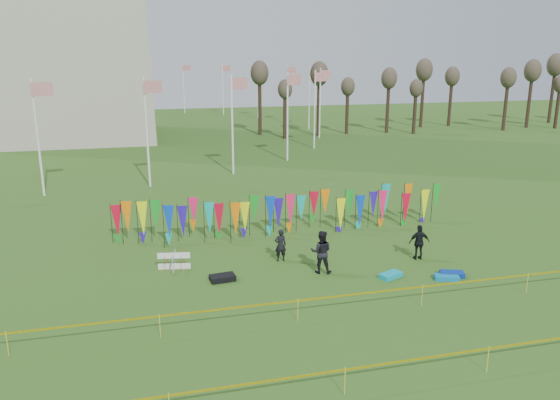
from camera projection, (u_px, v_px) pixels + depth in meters
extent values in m
plane|color=#315518|center=(328.00, 292.00, 22.73)|extent=(160.00, 160.00, 0.00)
cylinder|color=white|center=(309.00, 98.00, 69.93)|extent=(0.16, 0.16, 8.00)
plane|color=#B31319|center=(314.00, 72.00, 69.21)|extent=(1.40, 0.00, 1.40)
cylinder|color=white|center=(287.00, 95.00, 76.49)|extent=(0.16, 0.16, 8.00)
plane|color=#B31319|center=(292.00, 70.00, 75.77)|extent=(1.40, 0.00, 1.40)
cylinder|color=white|center=(258.00, 92.00, 82.14)|extent=(0.16, 0.16, 8.00)
plane|color=#B31319|center=(262.00, 69.00, 81.42)|extent=(1.40, 0.00, 1.40)
cylinder|color=white|center=(223.00, 90.00, 86.51)|extent=(0.16, 0.16, 8.00)
plane|color=#B31319|center=(226.00, 68.00, 85.79)|extent=(1.40, 0.00, 1.40)
cylinder|color=white|center=(184.00, 89.00, 89.29)|extent=(0.16, 0.16, 8.00)
plane|color=#B31319|center=(187.00, 68.00, 88.58)|extent=(1.40, 0.00, 1.40)
cylinder|color=white|center=(141.00, 88.00, 90.30)|extent=(0.16, 0.16, 8.00)
plane|color=#B31319|center=(144.00, 68.00, 89.59)|extent=(1.40, 0.00, 1.40)
cylinder|color=white|center=(96.00, 89.00, 89.47)|extent=(0.16, 0.16, 8.00)
plane|color=#B31319|center=(98.00, 68.00, 88.76)|extent=(1.40, 0.00, 1.40)
cylinder|color=white|center=(48.00, 90.00, 86.86)|extent=(0.16, 0.16, 8.00)
plane|color=#B31319|center=(49.00, 68.00, 86.14)|extent=(1.40, 0.00, 1.40)
cylinder|color=white|center=(38.00, 139.00, 37.07)|extent=(0.16, 0.16, 8.00)
plane|color=#B31319|center=(42.00, 89.00, 36.36)|extent=(1.40, 0.00, 1.40)
cylinder|color=white|center=(147.00, 133.00, 39.69)|extent=(0.16, 0.16, 8.00)
plane|color=#B31319|center=(153.00, 87.00, 38.97)|extent=(1.40, 0.00, 1.40)
cylinder|color=white|center=(232.00, 125.00, 43.91)|extent=(0.16, 0.16, 8.00)
plane|color=#B31319|center=(239.00, 83.00, 43.19)|extent=(1.40, 0.00, 1.40)
cylinder|color=white|center=(287.00, 117.00, 49.45)|extent=(0.16, 0.16, 8.00)
plane|color=#B31319|center=(294.00, 80.00, 48.74)|extent=(1.40, 0.00, 1.40)
cylinder|color=white|center=(315.00, 110.00, 55.94)|extent=(0.16, 0.16, 8.00)
plane|color=#B31319|center=(321.00, 77.00, 55.22)|extent=(1.40, 0.00, 1.40)
cylinder|color=white|center=(320.00, 104.00, 62.92)|extent=(0.16, 0.16, 8.00)
plane|color=#B31319|center=(325.00, 74.00, 62.21)|extent=(1.40, 0.00, 1.40)
cylinder|color=black|center=(110.00, 228.00, 27.59)|extent=(0.03, 0.03, 2.17)
cone|color=red|center=(115.00, 223.00, 27.61)|extent=(0.64, 0.64, 1.60)
cylinder|color=black|center=(123.00, 227.00, 27.75)|extent=(0.03, 0.03, 2.17)
cone|color=orange|center=(129.00, 222.00, 27.76)|extent=(0.64, 0.64, 1.60)
cylinder|color=black|center=(137.00, 226.00, 27.91)|extent=(0.03, 0.03, 2.17)
cone|color=#EFFF0D|center=(142.00, 222.00, 27.92)|extent=(0.64, 0.64, 1.60)
cylinder|color=black|center=(150.00, 225.00, 28.07)|extent=(0.03, 0.03, 2.17)
cone|color=#129F23|center=(155.00, 221.00, 28.08)|extent=(0.64, 0.64, 1.60)
cylinder|color=black|center=(163.00, 224.00, 28.23)|extent=(0.03, 0.03, 2.17)
cone|color=#0B3EC8|center=(169.00, 220.00, 28.24)|extent=(0.64, 0.64, 1.60)
cylinder|color=black|center=(176.00, 223.00, 28.39)|extent=(0.03, 0.03, 2.17)
cone|color=#2D13AC|center=(182.00, 219.00, 28.40)|extent=(0.64, 0.64, 1.60)
cylinder|color=black|center=(189.00, 222.00, 28.54)|extent=(0.03, 0.03, 2.17)
cone|color=#FF1C5B|center=(194.00, 218.00, 28.56)|extent=(0.64, 0.64, 1.60)
cylinder|color=black|center=(202.00, 221.00, 28.70)|extent=(0.03, 0.03, 2.17)
cone|color=#0BABA7|center=(207.00, 217.00, 28.72)|extent=(0.64, 0.64, 1.60)
cylinder|color=black|center=(215.00, 220.00, 28.86)|extent=(0.03, 0.03, 2.17)
cone|color=red|center=(220.00, 216.00, 28.87)|extent=(0.64, 0.64, 1.60)
cylinder|color=black|center=(227.00, 219.00, 29.02)|extent=(0.03, 0.03, 2.17)
cone|color=orange|center=(232.00, 215.00, 29.03)|extent=(0.64, 0.64, 1.60)
cylinder|color=black|center=(239.00, 218.00, 29.18)|extent=(0.03, 0.03, 2.17)
cone|color=#EFFF0D|center=(245.00, 214.00, 29.19)|extent=(0.64, 0.64, 1.60)
cylinder|color=black|center=(252.00, 217.00, 29.34)|extent=(0.03, 0.03, 2.17)
cone|color=#129F23|center=(257.00, 213.00, 29.35)|extent=(0.64, 0.64, 1.60)
cylinder|color=black|center=(264.00, 216.00, 29.49)|extent=(0.03, 0.03, 2.17)
cone|color=#0B3EC8|center=(269.00, 212.00, 29.51)|extent=(0.64, 0.64, 1.60)
cylinder|color=black|center=(276.00, 216.00, 29.65)|extent=(0.03, 0.03, 2.17)
cone|color=#2D13AC|center=(281.00, 212.00, 29.67)|extent=(0.64, 0.64, 1.60)
cylinder|color=black|center=(287.00, 215.00, 29.81)|extent=(0.03, 0.03, 2.17)
cone|color=#FF1C5B|center=(292.00, 211.00, 29.83)|extent=(0.64, 0.64, 1.60)
cylinder|color=black|center=(299.00, 214.00, 29.97)|extent=(0.03, 0.03, 2.17)
cone|color=#0BABA7|center=(304.00, 210.00, 29.98)|extent=(0.64, 0.64, 1.60)
cylinder|color=black|center=(311.00, 213.00, 30.13)|extent=(0.03, 0.03, 2.17)
cone|color=red|center=(316.00, 209.00, 30.14)|extent=(0.64, 0.64, 1.60)
cylinder|color=black|center=(322.00, 212.00, 30.29)|extent=(0.03, 0.03, 2.17)
cone|color=orange|center=(327.00, 208.00, 30.30)|extent=(0.64, 0.64, 1.60)
cylinder|color=black|center=(334.00, 211.00, 30.45)|extent=(0.03, 0.03, 2.17)
cone|color=#EFFF0D|center=(338.00, 207.00, 30.46)|extent=(0.64, 0.64, 1.60)
cylinder|color=black|center=(345.00, 211.00, 30.60)|extent=(0.03, 0.03, 2.17)
cone|color=#129F23|center=(350.00, 207.00, 30.62)|extent=(0.64, 0.64, 1.60)
cylinder|color=black|center=(356.00, 210.00, 30.76)|extent=(0.03, 0.03, 2.17)
cone|color=#0B3EC8|center=(361.00, 206.00, 30.78)|extent=(0.64, 0.64, 1.60)
cylinder|color=black|center=(367.00, 209.00, 30.92)|extent=(0.03, 0.03, 2.17)
cone|color=#2D13AC|center=(372.00, 205.00, 30.93)|extent=(0.64, 0.64, 1.60)
cylinder|color=black|center=(378.00, 208.00, 31.08)|extent=(0.03, 0.03, 2.17)
cone|color=#FF1C5B|center=(382.00, 204.00, 31.09)|extent=(0.64, 0.64, 1.60)
cylinder|color=black|center=(389.00, 207.00, 31.24)|extent=(0.03, 0.03, 2.17)
cone|color=#0BABA7|center=(393.00, 204.00, 31.25)|extent=(0.64, 0.64, 1.60)
cylinder|color=black|center=(399.00, 207.00, 31.40)|extent=(0.03, 0.03, 2.17)
cone|color=red|center=(404.00, 203.00, 31.41)|extent=(0.64, 0.64, 1.60)
cylinder|color=black|center=(410.00, 206.00, 31.56)|extent=(0.03, 0.03, 2.17)
cone|color=orange|center=(414.00, 202.00, 31.57)|extent=(0.64, 0.64, 1.60)
cylinder|color=black|center=(420.00, 205.00, 31.71)|extent=(0.03, 0.03, 2.17)
cone|color=#EFFF0D|center=(425.00, 201.00, 31.73)|extent=(0.64, 0.64, 1.60)
cylinder|color=black|center=(430.00, 204.00, 31.87)|extent=(0.03, 0.03, 2.17)
cone|color=#129F23|center=(435.00, 201.00, 31.89)|extent=(0.64, 0.64, 1.60)
cube|color=#FDE905|center=(347.00, 295.00, 20.52)|extent=(26.00, 0.01, 0.08)
cylinder|color=yellow|center=(1.00, 344.00, 17.76)|extent=(0.02, 0.02, 0.90)
cylinder|color=yellow|center=(158.00, 326.00, 18.95)|extent=(0.02, 0.02, 0.90)
cylinder|color=yellow|center=(296.00, 310.00, 20.14)|extent=(0.02, 0.02, 0.90)
cylinder|color=yellow|center=(419.00, 296.00, 21.33)|extent=(0.02, 0.02, 0.90)
cylinder|color=yellow|center=(529.00, 283.00, 22.52)|extent=(0.02, 0.02, 0.90)
cube|color=#FDE905|center=(404.00, 361.00, 16.13)|extent=(26.00, 0.01, 0.08)
cylinder|color=yellow|center=(340.00, 382.00, 15.75)|extent=(0.02, 0.02, 0.90)
cylinder|color=yellow|center=(492.00, 359.00, 16.94)|extent=(0.02, 0.02, 0.90)
cylinder|color=#37261B|center=(255.00, 109.00, 64.49)|extent=(0.44, 0.44, 6.40)
ellipsoid|color=#483D30|center=(254.00, 80.00, 63.62)|extent=(1.92, 1.92, 2.56)
cylinder|color=#37261B|center=(287.00, 108.00, 65.45)|extent=(0.44, 0.44, 6.40)
ellipsoid|color=#483D30|center=(287.00, 80.00, 64.57)|extent=(1.92, 1.92, 2.56)
cylinder|color=#37261B|center=(319.00, 108.00, 66.40)|extent=(0.44, 0.44, 6.40)
ellipsoid|color=#483D30|center=(319.00, 79.00, 65.52)|extent=(1.92, 1.92, 2.56)
cylinder|color=#37261B|center=(350.00, 107.00, 67.35)|extent=(0.44, 0.44, 6.40)
ellipsoid|color=#483D30|center=(351.00, 79.00, 66.47)|extent=(1.92, 1.92, 2.56)
cylinder|color=#37261B|center=(380.00, 106.00, 68.30)|extent=(0.44, 0.44, 6.40)
ellipsoid|color=#483D30|center=(381.00, 79.00, 67.42)|extent=(1.92, 1.92, 2.56)
cylinder|color=#37261B|center=(409.00, 105.00, 69.25)|extent=(0.44, 0.44, 6.40)
ellipsoid|color=#483D30|center=(410.00, 78.00, 68.37)|extent=(1.92, 1.92, 2.56)
cylinder|color=#37261B|center=(437.00, 105.00, 70.20)|extent=(0.44, 0.44, 6.40)
ellipsoid|color=#483D30|center=(439.00, 78.00, 69.33)|extent=(1.92, 1.92, 2.56)
cylinder|color=#37261B|center=(465.00, 104.00, 71.15)|extent=(0.44, 0.44, 6.40)
ellipsoid|color=#483D30|center=(467.00, 78.00, 70.28)|extent=(1.92, 1.92, 2.56)
cylinder|color=#37261B|center=(491.00, 103.00, 72.10)|extent=(0.44, 0.44, 6.40)
ellipsoid|color=#483D30|center=(494.00, 77.00, 71.23)|extent=(1.92, 1.92, 2.56)
cylinder|color=#37261B|center=(518.00, 103.00, 73.05)|extent=(0.44, 0.44, 6.40)
ellipsoid|color=#483D30|center=(520.00, 77.00, 72.18)|extent=(1.92, 1.92, 2.56)
cylinder|color=#37261B|center=(543.00, 102.00, 74.00)|extent=(0.44, 0.44, 6.40)
ellipsoid|color=#483D30|center=(546.00, 77.00, 73.13)|extent=(1.92, 1.92, 2.56)
cylinder|color=red|center=(166.00, 265.00, 24.56)|extent=(0.02, 0.02, 0.84)
cylinder|color=red|center=(183.00, 263.00, 24.73)|extent=(0.02, 0.02, 0.84)
cylinder|color=red|center=(166.00, 259.00, 25.24)|extent=(0.02, 0.02, 0.84)
cylinder|color=red|center=(182.00, 257.00, 25.42)|extent=(0.02, 0.02, 0.84)
imported|color=black|center=(280.00, 245.00, 25.95)|extent=(0.59, 0.44, 1.58)
imported|color=black|center=(321.00, 252.00, 24.51)|extent=(1.11, 0.88, 1.98)
imported|color=black|center=(419.00, 242.00, 26.13)|extent=(1.08, 0.71, 1.72)
cube|color=#0CA4C1|center=(391.00, 275.00, 24.17)|extent=(1.17, 0.90, 0.21)
cube|color=#093199|center=(452.00, 274.00, 24.30)|extent=(1.15, 0.85, 0.22)
cube|color=black|center=(222.00, 278.00, 23.84)|extent=(1.15, 0.75, 0.25)
cube|color=#0D7AC0|center=(447.00, 277.00, 23.95)|extent=(1.15, 0.82, 0.20)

